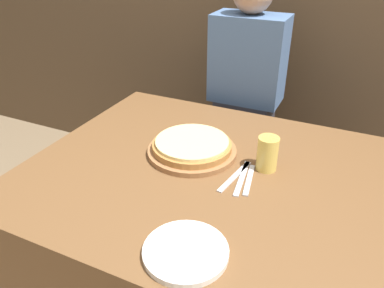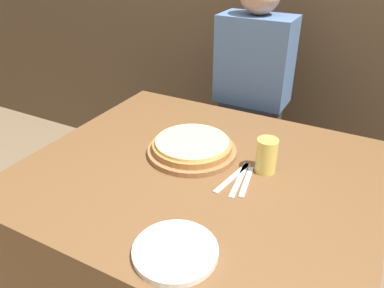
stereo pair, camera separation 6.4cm
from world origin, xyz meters
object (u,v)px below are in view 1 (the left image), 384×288
(dinner_plate, at_px, (186,252))
(diner_person, at_px, (244,111))
(dinner_knife, at_px, (242,178))
(beer_glass, at_px, (268,152))
(spoon, at_px, (249,179))
(fork, at_px, (235,176))
(pizza_on_board, at_px, (192,147))

(dinner_plate, xyz_separation_m, diner_person, (-0.19, 1.10, -0.10))
(dinner_knife, distance_m, diner_person, 0.75)
(dinner_plate, bearing_deg, beer_glass, 80.56)
(beer_glass, bearing_deg, diner_person, 113.94)
(dinner_plate, distance_m, spoon, 0.39)
(beer_glass, xyz_separation_m, fork, (-0.08, -0.09, -0.06))
(dinner_knife, height_order, spoon, same)
(pizza_on_board, xyz_separation_m, dinner_knife, (0.22, -0.08, -0.02))
(diner_person, bearing_deg, fork, -74.86)
(pizza_on_board, relative_size, fork, 1.57)
(beer_glass, xyz_separation_m, dinner_knife, (-0.06, -0.09, -0.06))
(dinner_knife, relative_size, diner_person, 0.16)
(pizza_on_board, height_order, fork, pizza_on_board)
(pizza_on_board, height_order, spoon, pizza_on_board)
(beer_glass, height_order, dinner_plate, beer_glass)
(dinner_plate, bearing_deg, diner_person, 99.96)
(pizza_on_board, xyz_separation_m, spoon, (0.25, -0.08, -0.02))
(pizza_on_board, height_order, diner_person, diner_person)
(fork, xyz_separation_m, dinner_knife, (0.02, 0.00, 0.00))
(dinner_plate, xyz_separation_m, dinner_knife, (0.02, 0.39, -0.01))
(spoon, bearing_deg, dinner_plate, -97.12)
(dinner_knife, bearing_deg, beer_glass, 58.58)
(fork, xyz_separation_m, diner_person, (-0.19, 0.71, -0.09))
(beer_glass, distance_m, diner_person, 0.69)
(dinner_knife, bearing_deg, pizza_on_board, 160.88)
(fork, height_order, dinner_knife, same)
(spoon, height_order, diner_person, diner_person)
(fork, distance_m, spoon, 0.05)
(pizza_on_board, relative_size, dinner_knife, 1.57)
(dinner_plate, height_order, diner_person, diner_person)
(pizza_on_board, bearing_deg, dinner_plate, -66.84)
(dinner_knife, bearing_deg, diner_person, 107.01)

